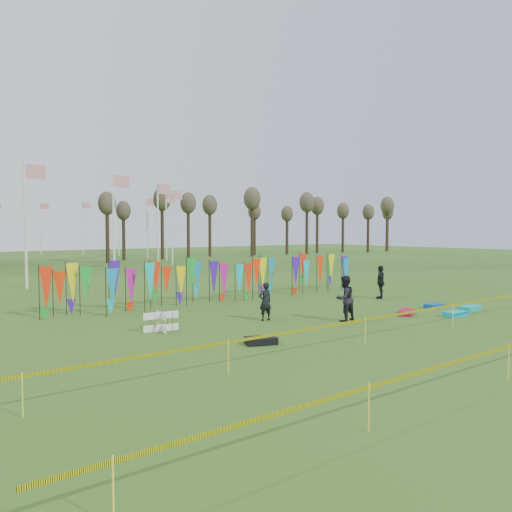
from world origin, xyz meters
TOP-DOWN VIEW (x-y plane):
  - ground at (0.00, 0.00)m, footprint 160.00×160.00m
  - banner_row at (0.28, 8.82)m, footprint 18.64×0.64m
  - caution_tape_near at (-0.22, -1.94)m, footprint 26.00×0.02m
  - tree_line at (32.00, 44.00)m, footprint 53.92×1.92m
  - box_kite at (-6.06, 3.92)m, footprint 0.66×0.66m
  - person_left at (-1.70, 3.39)m, footprint 0.61×0.47m
  - person_mid at (0.72, 1.32)m, footprint 0.90×0.56m
  - person_right at (7.18, 4.70)m, footprint 1.20×1.06m
  - kite_bag_turquoise at (5.32, -0.75)m, footprint 1.12×0.65m
  - kite_bag_blue at (6.64, 1.15)m, footprint 0.96×0.53m
  - kite_bag_red at (3.97, 0.74)m, footprint 1.29×1.04m
  - kite_bag_black at (-4.41, 0.19)m, footprint 1.13×0.90m
  - kite_bag_teal at (7.16, -0.34)m, footprint 1.23×0.64m

SIDE VIEW (x-z plane):
  - ground at x=0.00m, z-range 0.00..0.00m
  - kite_bag_blue at x=6.64m, z-range 0.00..0.20m
  - kite_bag_turquoise at x=5.32m, z-range 0.00..0.21m
  - kite_bag_red at x=3.97m, z-range 0.00..0.22m
  - kite_bag_teal at x=7.16m, z-range 0.00..0.23m
  - kite_bag_black at x=-4.41m, z-range 0.00..0.23m
  - box_kite at x=-6.06m, z-range 0.00..0.73m
  - person_left at x=-1.70m, z-range 0.00..1.55m
  - caution_tape_near at x=-0.22m, z-range 0.33..1.23m
  - person_right at x=7.18m, z-range 0.00..1.78m
  - person_mid at x=0.72m, z-range 0.00..1.84m
  - banner_row at x=0.28m, z-range 0.18..2.31m
  - tree_line at x=32.00m, z-range 2.25..10.09m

